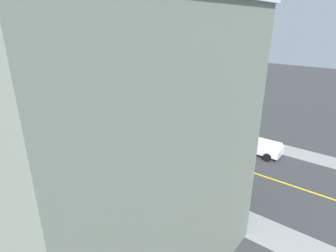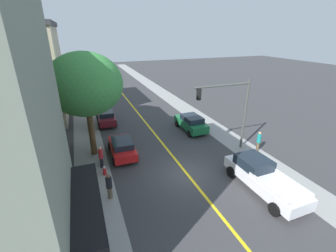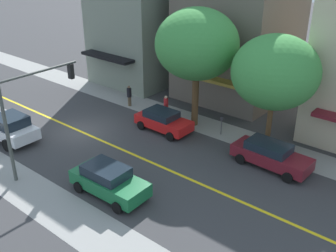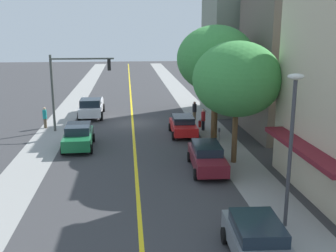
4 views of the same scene
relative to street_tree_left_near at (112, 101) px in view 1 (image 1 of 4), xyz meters
The scene contains 20 objects.
ground_plane 10.28m from the street_tree_left_near, 42.47° to the right, with size 140.00×140.00×0.00m, color #38383A.
sidewalk_left 8.25m from the street_tree_left_near, 93.93° to the right, with size 2.59×126.00×0.01m, color gray.
sidewalk_right 15.12m from the street_tree_left_near, 23.92° to the right, with size 2.59×126.00×0.01m, color gray.
road_centerline_stripe 10.28m from the street_tree_left_near, 42.47° to the right, with size 0.20×126.00×0.00m, color yellow.
brick_apartment_block 12.47m from the street_tree_left_near, 126.16° to the right, with size 13.27×7.59×13.78m.
corner_shop_building 7.40m from the street_tree_left_near, behind, with size 9.70×8.41×11.74m.
street_tree_left_near is the anchor object (origin of this frame).
street_tree_right_corner 5.88m from the street_tree_left_near, 90.25° to the left, with size 5.36×5.36×7.54m.
fire_hydrant 6.69m from the street_tree_left_near, 82.79° to the right, with size 0.44×0.24×0.74m.
parking_meter 5.67m from the street_tree_left_near, 86.37° to the left, with size 0.12×0.18×1.36m.
traffic_light_mast 11.68m from the street_tree_left_near, 17.74° to the right, with size 5.10×0.32×6.21m.
street_lamp 14.45m from the street_tree_left_near, 90.13° to the left, with size 0.70×0.36×6.51m.
red_sedan_left_curb 5.81m from the street_tree_left_near, 27.39° to the right, with size 2.08×4.18×1.49m.
grey_sedan_left_curb 17.80m from the street_tree_left_near, 83.14° to the left, with size 2.25×4.45×1.53m.
maroon_sedan_left_curb 8.96m from the street_tree_left_near, 74.65° to the left, with size 2.13×4.82×1.56m.
green_sedan_right_curb 11.42m from the street_tree_left_near, ahead, with size 2.19×4.50×1.65m.
white_pickup_truck 14.33m from the street_tree_left_near, 41.65° to the right, with size 2.32×6.01×1.84m.
pedestrian_teal_shirt 15.16m from the street_tree_left_near, 18.72° to the right, with size 0.34×0.34×1.79m.
pedestrian_black_shirt 8.10m from the street_tree_left_near, 85.74° to the right, with size 0.39×0.39×1.74m.
pedestrian_red_shirt 5.63m from the street_tree_left_near, 81.24° to the right, with size 0.34×0.34×1.80m.
Camera 1 is at (-21.31, -12.77, 12.49)m, focal length 29.40 mm.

